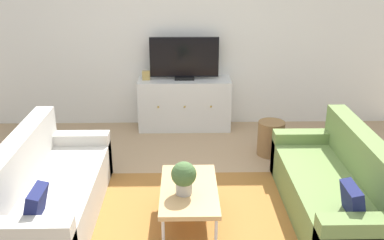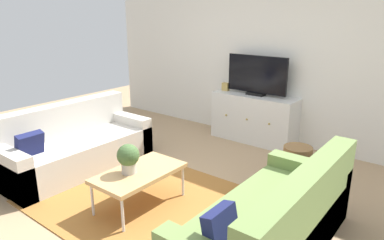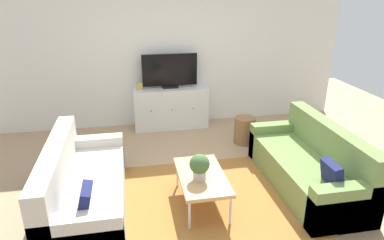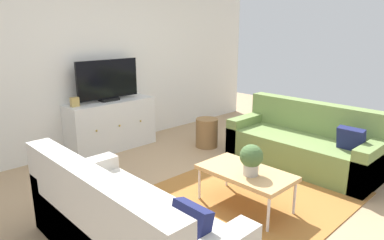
# 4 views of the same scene
# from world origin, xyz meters

# --- Properties ---
(ground_plane) EXTENTS (10.00, 10.00, 0.00)m
(ground_plane) POSITION_xyz_m (0.00, 0.00, 0.00)
(ground_plane) COLOR tan
(wall_back) EXTENTS (6.40, 0.12, 2.70)m
(wall_back) POSITION_xyz_m (0.00, 2.55, 1.35)
(wall_back) COLOR silver
(wall_back) RESTS_ON ground_plane
(area_rug) EXTENTS (2.50, 1.90, 0.01)m
(area_rug) POSITION_xyz_m (0.00, -0.15, 0.01)
(area_rug) COLOR #9E662D
(area_rug) RESTS_ON ground_plane
(couch_left_side) EXTENTS (0.81, 1.93, 0.84)m
(couch_left_side) POSITION_xyz_m (-1.44, -0.11, 0.28)
(couch_left_side) COLOR beige
(couch_left_side) RESTS_ON ground_plane
(couch_right_side) EXTENTS (0.81, 1.93, 0.84)m
(couch_right_side) POSITION_xyz_m (1.44, -0.11, 0.28)
(couch_right_side) COLOR olive
(couch_right_side) RESTS_ON ground_plane
(coffee_table) EXTENTS (0.53, 0.95, 0.40)m
(coffee_table) POSITION_xyz_m (-0.04, -0.25, 0.37)
(coffee_table) COLOR tan
(coffee_table) RESTS_ON ground_plane
(potted_plant) EXTENTS (0.23, 0.23, 0.31)m
(potted_plant) POSITION_xyz_m (-0.09, -0.34, 0.58)
(potted_plant) COLOR #B7B2A8
(potted_plant) RESTS_ON coffee_table
(tv_console) EXTENTS (1.34, 0.47, 0.75)m
(tv_console) POSITION_xyz_m (-0.08, 2.27, 0.37)
(tv_console) COLOR silver
(tv_console) RESTS_ON ground_plane
(flat_screen_tv) EXTENTS (0.98, 0.16, 0.61)m
(flat_screen_tv) POSITION_xyz_m (-0.08, 2.29, 1.05)
(flat_screen_tv) COLOR black
(flat_screen_tv) RESTS_ON tv_console
(mantel_clock) EXTENTS (0.11, 0.07, 0.13)m
(mantel_clock) POSITION_xyz_m (-0.63, 2.27, 0.81)
(mantel_clock) COLOR tan
(mantel_clock) RESTS_ON tv_console
(wicker_basket) EXTENTS (0.34, 0.34, 0.45)m
(wicker_basket) POSITION_xyz_m (1.03, 1.32, 0.22)
(wicker_basket) COLOR olive
(wicker_basket) RESTS_ON ground_plane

